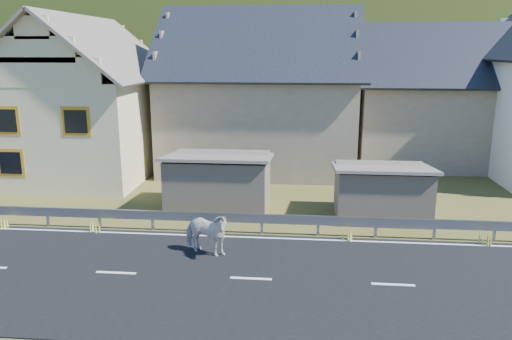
# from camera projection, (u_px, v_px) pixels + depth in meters

# --- Properties ---
(ground) EXTENTS (160.00, 160.00, 0.00)m
(ground) POSITION_uv_depth(u_px,v_px,m) (251.00, 280.00, 14.31)
(ground) COLOR #424417
(ground) RESTS_ON ground
(road) EXTENTS (60.00, 7.00, 0.04)m
(road) POSITION_uv_depth(u_px,v_px,m) (251.00, 279.00, 14.30)
(road) COLOR black
(road) RESTS_ON ground
(lane_markings) EXTENTS (60.00, 6.60, 0.01)m
(lane_markings) POSITION_uv_depth(u_px,v_px,m) (251.00, 278.00, 14.30)
(lane_markings) COLOR silver
(lane_markings) RESTS_ON road
(guardrail) EXTENTS (28.10, 0.09, 0.75)m
(guardrail) POSITION_uv_depth(u_px,v_px,m) (262.00, 219.00, 17.74)
(guardrail) COLOR #93969B
(guardrail) RESTS_ON ground
(shed_left) EXTENTS (4.30, 3.30, 2.40)m
(shed_left) POSITION_uv_depth(u_px,v_px,m) (219.00, 183.00, 20.52)
(shed_left) COLOR #6F6253
(shed_left) RESTS_ON ground
(shed_right) EXTENTS (3.80, 2.90, 2.20)m
(shed_right) POSITION_uv_depth(u_px,v_px,m) (381.00, 192.00, 19.46)
(shed_right) COLOR #6F6253
(shed_right) RESTS_ON ground
(house_cream) EXTENTS (7.80, 9.80, 8.30)m
(house_cream) POSITION_uv_depth(u_px,v_px,m) (83.00, 91.00, 25.81)
(house_cream) COLOR beige
(house_cream) RESTS_ON ground
(house_stone_a) EXTENTS (10.80, 9.80, 8.90)m
(house_stone_a) POSITION_uv_depth(u_px,v_px,m) (261.00, 83.00, 27.82)
(house_stone_a) COLOR gray
(house_stone_a) RESTS_ON ground
(house_stone_b) EXTENTS (9.80, 8.80, 8.10)m
(house_stone_b) POSITION_uv_depth(u_px,v_px,m) (436.00, 88.00, 28.92)
(house_stone_b) COLOR gray
(house_stone_b) RESTS_ON ground
(mountain) EXTENTS (440.00, 280.00, 260.00)m
(mountain) POSITION_uv_depth(u_px,v_px,m) (313.00, 119.00, 192.69)
(mountain) COLOR #253414
(mountain) RESTS_ON ground
(conifer_patch) EXTENTS (76.00, 50.00, 28.00)m
(conifer_patch) POSITION_uv_depth(u_px,v_px,m) (78.00, 51.00, 124.39)
(conifer_patch) COLOR black
(conifer_patch) RESTS_ON ground
(horse) EXTENTS (1.33, 1.88, 1.45)m
(horse) POSITION_uv_depth(u_px,v_px,m) (206.00, 233.00, 15.83)
(horse) COLOR beige
(horse) RESTS_ON road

